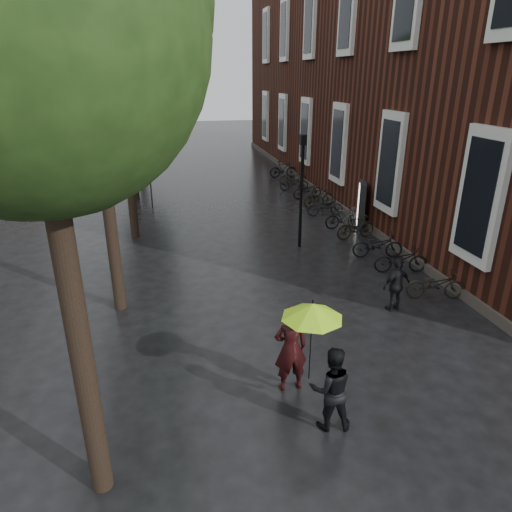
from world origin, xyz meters
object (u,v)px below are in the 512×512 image
object	(u,v)px
ad_lightbox	(361,205)
lamp_post	(302,181)
pedestrian_walking	(396,285)
parked_bicycles	(331,207)
person_black	(331,388)
person_burgundy	(291,348)

from	to	relation	value
ad_lightbox	lamp_post	size ratio (longest dim) A/B	0.47
pedestrian_walking	parked_bicycles	bearing A→B (deg)	-112.70
person_black	lamp_post	bearing A→B (deg)	-94.61
pedestrian_walking	ad_lightbox	bearing A→B (deg)	-120.30
person_black	parked_bicycles	bearing A→B (deg)	-101.53
person_burgundy	parked_bicycles	bearing A→B (deg)	-117.43
pedestrian_walking	lamp_post	distance (m)	5.63
person_burgundy	lamp_post	size ratio (longest dim) A/B	0.47
person_black	lamp_post	distance (m)	9.49
person_burgundy	lamp_post	xyz separation A→B (m)	(2.62, 7.89, 1.52)
lamp_post	person_black	bearing A→B (deg)	-103.67
person_black	person_burgundy	bearing A→B (deg)	-61.96
person_black	ad_lightbox	xyz separation A→B (m)	(5.38, 10.80, 0.14)
parked_bicycles	person_black	bearing A→B (deg)	-110.60
pedestrian_walking	ad_lightbox	xyz separation A→B (m)	(2.08, 6.98, 0.21)
person_burgundy	pedestrian_walking	xyz separation A→B (m)	(3.70, 2.64, -0.21)
pedestrian_walking	person_black	bearing A→B (deg)	35.59
person_burgundy	ad_lightbox	bearing A→B (deg)	-124.13
ad_lightbox	lamp_post	xyz separation A→B (m)	(-3.17, -1.72, 1.52)
person_burgundy	parked_bicycles	size ratio (longest dim) A/B	0.11
person_black	pedestrian_walking	distance (m)	5.05
pedestrian_walking	lamp_post	bearing A→B (deg)	-91.99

